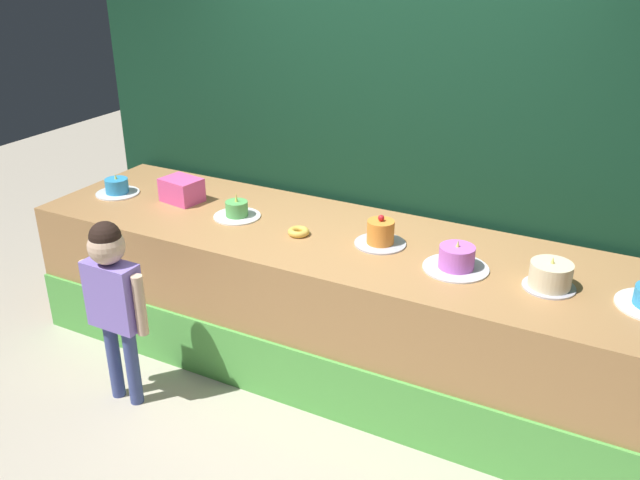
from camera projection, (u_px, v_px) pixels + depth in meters
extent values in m
plane|color=#BCB29E|center=(300.00, 407.00, 3.91)|extent=(12.00, 12.00, 0.00)
cube|color=#B27F4C|center=(340.00, 302.00, 4.15)|extent=(3.95, 1.04, 0.87)
cube|color=#59B24C|center=(298.00, 380.00, 3.82)|extent=(3.95, 0.02, 0.39)
cube|color=#113823|center=(386.00, 137.00, 4.28)|extent=(4.40, 0.08, 2.65)
cylinder|color=#3F4C8C|center=(114.00, 359.00, 3.91)|extent=(0.08, 0.08, 0.50)
cylinder|color=#3F4C8C|center=(133.00, 366.00, 3.85)|extent=(0.08, 0.08, 0.50)
cube|color=#8C72D8|center=(113.00, 295.00, 3.70)|extent=(0.31, 0.14, 0.39)
cylinder|color=beige|center=(89.00, 290.00, 3.78)|extent=(0.06, 0.06, 0.36)
cylinder|color=beige|center=(140.00, 305.00, 3.63)|extent=(0.06, 0.06, 0.36)
sphere|color=beige|center=(106.00, 246.00, 3.58)|extent=(0.20, 0.20, 0.20)
sphere|color=black|center=(105.00, 237.00, 3.55)|extent=(0.17, 0.17, 0.17)
cube|color=#F655A5|center=(182.00, 190.00, 4.47)|extent=(0.28, 0.23, 0.16)
torus|color=#F2BF4C|center=(299.00, 232.00, 3.99)|extent=(0.13, 0.13, 0.04)
cylinder|color=white|center=(118.00, 193.00, 4.63)|extent=(0.29, 0.29, 0.01)
cylinder|color=#3399D8|center=(117.00, 186.00, 4.60)|extent=(0.16, 0.16, 0.10)
cone|color=#F2E566|center=(116.00, 176.00, 4.58)|extent=(0.02, 0.02, 0.04)
cylinder|color=white|center=(237.00, 216.00, 4.25)|extent=(0.30, 0.30, 0.01)
cylinder|color=#59B259|center=(237.00, 209.00, 4.23)|extent=(0.14, 0.14, 0.09)
cone|color=#F2E566|center=(236.00, 197.00, 4.20)|extent=(0.02, 0.02, 0.06)
cylinder|color=silver|center=(380.00, 243.00, 3.88)|extent=(0.30, 0.30, 0.01)
cylinder|color=orange|center=(381.00, 232.00, 3.85)|extent=(0.16, 0.16, 0.14)
sphere|color=red|center=(381.00, 218.00, 3.81)|extent=(0.04, 0.04, 0.04)
cylinder|color=silver|center=(456.00, 268.00, 3.59)|extent=(0.35, 0.35, 0.01)
cylinder|color=#CC66D8|center=(457.00, 257.00, 3.57)|extent=(0.19, 0.19, 0.12)
cone|color=#F2E566|center=(458.00, 243.00, 3.53)|extent=(0.02, 0.02, 0.04)
cylinder|color=silver|center=(549.00, 287.00, 3.40)|extent=(0.27, 0.27, 0.01)
cylinder|color=beige|center=(551.00, 275.00, 3.38)|extent=(0.21, 0.21, 0.13)
cone|color=#F2E566|center=(553.00, 260.00, 3.34)|extent=(0.02, 0.02, 0.03)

